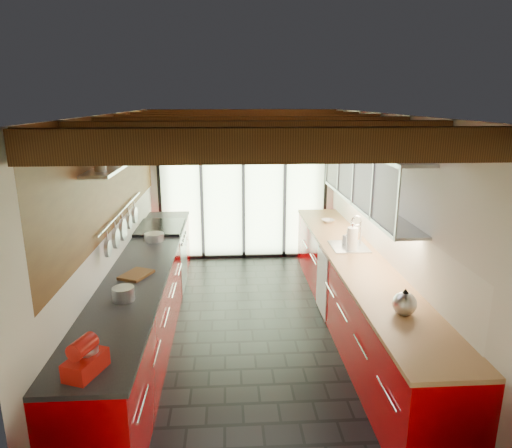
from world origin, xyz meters
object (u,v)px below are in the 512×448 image
at_px(paper_towel, 352,240).
at_px(bowl, 328,221).
at_px(stand_mixer, 86,358).
at_px(soap_bottle, 347,238).
at_px(kettle, 405,302).

height_order(paper_towel, bowl, paper_towel).
xyz_separation_m(stand_mixer, bowl, (2.54, 3.88, -0.09)).
bearing_deg(paper_towel, soap_bottle, 90.00).
xyz_separation_m(stand_mixer, kettle, (2.54, 0.75, 0.00)).
xyz_separation_m(kettle, bowl, (0.00, 3.13, -0.09)).
height_order(kettle, soap_bottle, kettle).
relative_size(paper_towel, bowl, 1.93).
relative_size(stand_mixer, kettle, 1.17).
relative_size(stand_mixer, paper_towel, 0.98).
height_order(paper_towel, soap_bottle, paper_towel).
bearing_deg(bowl, kettle, -90.00).
distance_m(kettle, bowl, 3.14).
bearing_deg(soap_bottle, kettle, -90.00).
relative_size(paper_towel, soap_bottle, 1.83).
bearing_deg(soap_bottle, paper_towel, -90.00).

